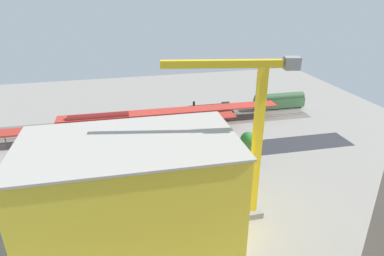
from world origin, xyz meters
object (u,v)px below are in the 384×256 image
object	(u,v)px
parked_car_3	(150,150)
traffic_light	(160,135)
locomotive	(212,109)
parked_car_7	(50,162)
parked_car_2	(174,147)
parked_car_5	(101,156)
platform_canopy_far	(172,111)
parked_car_0	(220,143)
street_tree_3	(248,140)
street_tree_1	(197,147)
platform_canopy_near	(121,124)
street_tree_0	(198,144)
box_truck_1	(109,180)
box_truck_0	(100,180)
parked_car_4	(127,152)
freight_coach_far	(99,122)
construction_building	(132,191)
street_tree_2	(176,150)
parked_car_6	(78,158)
tower_crane	(250,131)
parked_car_1	(198,145)
passenger_coach	(279,101)

from	to	relation	value
parked_car_3	traffic_light	world-z (taller)	traffic_light
locomotive	parked_car_7	size ratio (longest dim) A/B	3.21
parked_car_2	parked_car_5	xyz separation A→B (m)	(18.96, 0.84, 0.04)
platform_canopy_far	parked_car_0	bearing A→B (deg)	118.97
parked_car_7	street_tree_3	distance (m)	49.48
parked_car_3	street_tree_1	distance (m)	14.48
platform_canopy_near	street_tree_0	distance (m)	26.95
parked_car_0	box_truck_1	bearing A→B (deg)	24.76
parked_car_5	box_truck_0	xyz separation A→B (m)	(0.06, 13.13, 1.05)
parked_car_3	box_truck_1	xyz separation A→B (m)	(10.72, 13.84, 0.86)
parked_car_5	parked_car_7	distance (m)	12.25
parked_car_4	freight_coach_far	bearing A→B (deg)	-67.96
freight_coach_far	street_tree_3	size ratio (longest dim) A/B	2.61
platform_canopy_near	parked_car_5	world-z (taller)	platform_canopy_near
freight_coach_far	construction_building	xyz separation A→B (m)	(-6.79, 47.88, 5.90)
parked_car_3	street_tree_2	xyz separation A→B (m)	(-5.24, 9.35, 4.02)
locomotive	street_tree_3	size ratio (longest dim) A/B	2.16
construction_building	parked_car_0	bearing A→B (deg)	-129.19
parked_car_5	box_truck_0	distance (m)	13.17
street_tree_1	street_tree_3	size ratio (longest dim) A/B	1.06
freight_coach_far	parked_car_6	size ratio (longest dim) A/B	4.15
parked_car_2	tower_crane	world-z (taller)	tower_crane
platform_canopy_far	parked_car_2	xyz separation A→B (m)	(2.79, 17.85, -3.60)
freight_coach_far	parked_car_6	bearing A→B (deg)	73.58
freight_coach_far	locomotive	bearing A→B (deg)	-171.78
locomotive	street_tree_1	size ratio (longest dim) A/B	2.03
parked_car_3	traffic_light	distance (m)	4.76
platform_canopy_far	locomotive	xyz separation A→B (m)	(-14.61, -4.79, -2.43)
parked_car_3	parked_car_7	bearing A→B (deg)	1.05
platform_canopy_far	street_tree_3	xyz separation A→B (m)	(-14.63, 26.73, 0.73)
freight_coach_far	street_tree_0	distance (m)	35.33
parked_car_0	parked_car_2	size ratio (longest dim) A/B	0.90
parked_car_1	parked_car_5	distance (m)	25.42
parked_car_4	tower_crane	size ratio (longest dim) A/B	0.15
street_tree_1	traffic_light	size ratio (longest dim) A/B	1.14
street_tree_3	street_tree_0	bearing A→B (deg)	-1.09
platform_canopy_near	parked_car_6	xyz separation A→B (m)	(11.36, 12.07, -3.39)
parked_car_4	street_tree_1	xyz separation A→B (m)	(-16.36, 9.30, 4.25)
platform_canopy_near	street_tree_2	xyz separation A→B (m)	(-12.20, 21.36, 0.71)
platform_canopy_far	parked_car_3	bearing A→B (deg)	63.33
parked_car_2	street_tree_1	bearing A→B (deg)	112.83
parked_car_0	construction_building	xyz separation A→B (m)	(25.56, 30.17, 8.18)
parked_car_2	traffic_light	world-z (taller)	traffic_light
passenger_coach	parked_car_3	size ratio (longest dim) A/B	4.10
locomotive	parked_car_0	bearing A→B (deg)	78.94
box_truck_1	street_tree_1	size ratio (longest dim) A/B	1.23
freight_coach_far	platform_canopy_near	bearing A→B (deg)	137.04
platform_canopy_near	box_truck_0	world-z (taller)	platform_canopy_near
locomotive	tower_crane	size ratio (longest dim) A/B	0.51
locomotive	freight_coach_far	world-z (taller)	freight_coach_far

